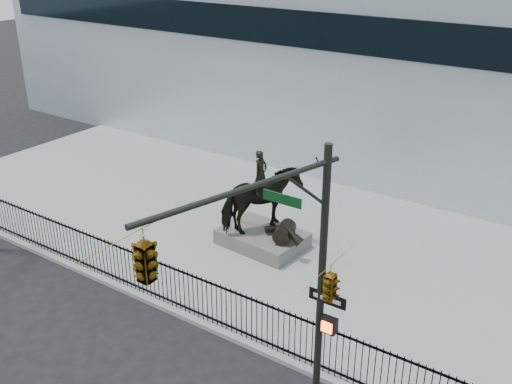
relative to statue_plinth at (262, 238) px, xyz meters
The scene contains 7 objects.
ground 6.29m from the statue_plinth, 102.89° to the right, with size 120.00×120.00×0.00m, color black.
plaza 1.70m from the statue_plinth, 147.64° to the left, with size 30.00×12.00×0.15m, color #9C9B99.
building 14.54m from the statue_plinth, 95.75° to the left, with size 44.00×14.00×9.00m, color silver.
picket_fence 5.08m from the statue_plinth, 106.05° to the right, with size 22.10×0.10×1.50m.
statue_plinth is the anchor object (origin of this frame).
equestrian_statue 1.49m from the statue_plinth, ahead, with size 3.92×2.57×3.33m.
traffic_signal_right 10.54m from the statue_plinth, 58.03° to the right, with size 2.17×6.86×7.00m.
Camera 1 is at (12.39, -10.28, 11.09)m, focal length 42.00 mm.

